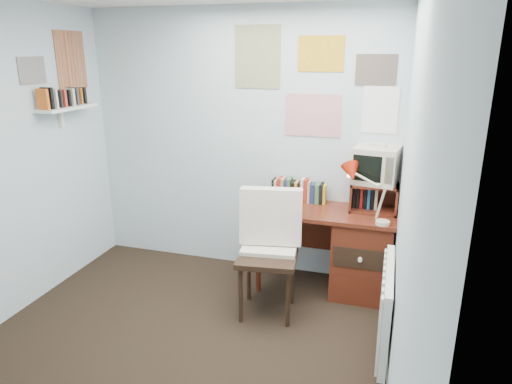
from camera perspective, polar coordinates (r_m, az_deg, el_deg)
ground at (r=3.45m, az=-11.86°, el=-20.92°), size 3.50×3.50×0.00m
back_wall at (r=4.40m, az=-2.06°, el=6.05°), size 3.00×0.02×2.50m
right_wall at (r=2.49m, az=18.15°, el=-3.83°), size 0.02×3.50×2.50m
desk at (r=4.19m, az=12.32°, el=-7.14°), size 1.20×0.55×0.76m
desk_chair at (r=3.74m, az=1.45°, el=-8.19°), size 0.57×0.55×1.00m
desk_lamp at (r=3.77m, az=15.78°, el=-0.99°), size 0.31×0.27×0.42m
tv_riser at (r=4.12m, az=14.52°, el=-0.58°), size 0.40×0.30×0.25m
crt_tv at (r=4.06m, az=14.81°, el=3.51°), size 0.41×0.39×0.34m
book_row at (r=4.25m, az=6.06°, el=0.25°), size 0.60×0.14×0.22m
radiator at (r=3.35m, az=15.98°, el=-13.78°), size 0.09×0.80×0.60m
wall_shelf at (r=4.46m, az=-22.56°, el=9.71°), size 0.20×0.62×0.24m
posters_back at (r=4.15m, az=7.29°, el=13.59°), size 1.20×0.01×0.90m
posters_left at (r=4.49m, az=-24.10°, el=14.47°), size 0.01×0.70×0.60m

